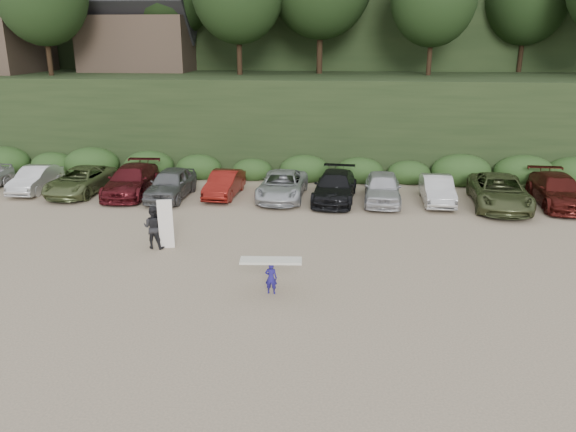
# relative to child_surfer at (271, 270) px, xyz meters

# --- Properties ---
(ground) EXTENTS (120.00, 120.00, 0.00)m
(ground) POSITION_rel_child_surfer_xyz_m (-1.22, 1.83, -0.87)
(ground) COLOR tan
(ground) RESTS_ON ground
(hillside_backdrop) EXTENTS (90.00, 41.50, 28.00)m
(hillside_backdrop) POSITION_rel_child_surfer_xyz_m (-1.48, 37.75, 10.35)
(hillside_backdrop) COLOR black
(hillside_backdrop) RESTS_ON ground
(parked_cars) EXTENTS (34.64, 6.45, 1.64)m
(parked_cars) POSITION_rel_child_surfer_xyz_m (-1.41, 11.87, -0.09)
(parked_cars) COLOR #BDBCC2
(parked_cars) RESTS_ON ground
(child_surfer) EXTENTS (2.16, 0.74, 1.28)m
(child_surfer) POSITION_rel_child_surfer_xyz_m (0.00, 0.00, 0.00)
(child_surfer) COLOR navy
(child_surfer) RESTS_ON ground
(adult_surfer) EXTENTS (1.38, 0.79, 2.19)m
(adult_surfer) POSITION_rel_child_surfer_xyz_m (-5.42, 3.91, 0.07)
(adult_surfer) COLOR black
(adult_surfer) RESTS_ON ground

